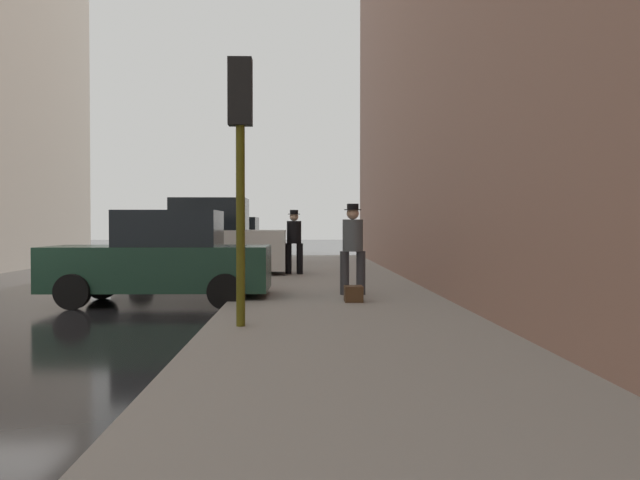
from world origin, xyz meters
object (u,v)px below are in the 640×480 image
object	(u,v)px
pedestrian_with_beanie	(353,244)
duffel_bag	(353,294)
pedestrian_with_fedora	(294,238)
fire_hydrant	(260,272)
parked_dark_green_sedan	(162,260)
traffic_light	(240,132)
parked_white_van	(204,242)
parked_gray_coupe	(227,243)

from	to	relation	value
pedestrian_with_beanie	duffel_bag	distance (m)	1.52
pedestrian_with_fedora	fire_hydrant	bearing A→B (deg)	-98.74
parked_dark_green_sedan	traffic_light	world-z (taller)	traffic_light
parked_dark_green_sedan	fire_hydrant	xyz separation A→B (m)	(1.80, 1.54, -0.35)
traffic_light	pedestrian_with_beanie	bearing A→B (deg)	66.75
parked_white_van	pedestrian_with_beanie	bearing A→B (deg)	-58.33
parked_white_van	parked_gray_coupe	size ratio (longest dim) A/B	1.08
fire_hydrant	traffic_light	world-z (taller)	traffic_light
traffic_light	parked_gray_coupe	bearing A→B (deg)	96.44
traffic_light	pedestrian_with_fedora	distance (m)	10.30
parked_white_van	duffel_bag	bearing A→B (deg)	-63.51
parked_dark_green_sedan	parked_gray_coupe	xyz separation A→B (m)	(-0.00, 12.30, 0.00)
parked_gray_coupe	duffel_bag	distance (m)	13.90
duffel_bag	parked_white_van	bearing A→B (deg)	116.49
parked_white_van	duffel_bag	world-z (taller)	parked_white_van
parked_gray_coupe	duffel_bag	world-z (taller)	parked_gray_coupe
parked_gray_coupe	pedestrian_with_fedora	size ratio (longest dim) A/B	2.40
fire_hydrant	pedestrian_with_beanie	bearing A→B (deg)	-36.70
pedestrian_with_fedora	duffel_bag	size ratio (longest dim) A/B	4.04
parked_white_van	parked_gray_coupe	world-z (taller)	parked_white_van
parked_white_van	pedestrian_with_fedora	xyz separation A→B (m)	(2.49, -0.09, 0.10)
duffel_bag	traffic_light	bearing A→B (deg)	-120.23
parked_gray_coupe	parked_white_van	bearing A→B (deg)	-90.00
parked_dark_green_sedan	duffel_bag	xyz separation A→B (m)	(3.61, -1.12, -0.56)
fire_hydrant	pedestrian_with_fedora	world-z (taller)	pedestrian_with_fedora
pedestrian_with_beanie	duffel_bag	xyz separation A→B (m)	(-0.08, -1.26, -0.85)
fire_hydrant	pedestrian_with_beanie	world-z (taller)	pedestrian_with_beanie
parked_white_van	pedestrian_with_fedora	bearing A→B (deg)	-2.10
parked_dark_green_sedan	parked_white_van	bearing A→B (deg)	90.00
parked_white_van	traffic_light	bearing A→B (deg)	-79.74
fire_hydrant	traffic_light	bearing A→B (deg)	-89.49
parked_white_van	parked_gray_coupe	bearing A→B (deg)	90.00
traffic_light	pedestrian_with_beanie	xyz separation A→B (m)	(1.83, 4.26, -1.62)
duffel_bag	pedestrian_with_fedora	bearing A→B (deg)	98.86
parked_gray_coupe	fire_hydrant	world-z (taller)	parked_gray_coupe
parked_gray_coupe	fire_hydrant	size ratio (longest dim) A/B	6.05
parked_dark_green_sedan	parked_white_van	world-z (taller)	parked_white_van
parked_gray_coupe	pedestrian_with_fedora	xyz separation A→B (m)	(2.49, -6.27, 0.29)
parked_white_van	parked_gray_coupe	distance (m)	6.19
parked_white_van	fire_hydrant	size ratio (longest dim) A/B	6.54
parked_white_van	pedestrian_with_beanie	xyz separation A→B (m)	(3.69, -5.98, 0.10)
pedestrian_with_fedora	pedestrian_with_beanie	xyz separation A→B (m)	(1.19, -5.88, 0.00)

